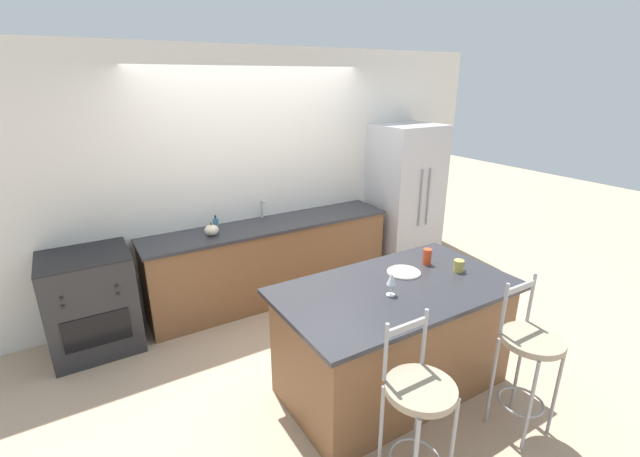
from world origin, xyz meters
TOP-DOWN VIEW (x-y plane):
  - ground_plane at (0.00, 0.00)m, footprint 18.00×18.00m
  - wall_back at (0.00, 0.64)m, footprint 6.00×0.07m
  - back_counter at (0.00, 0.35)m, footprint 2.74×0.62m
  - sink_faucet at (0.00, 0.53)m, footprint 0.02×0.13m
  - kitchen_island at (0.18, -1.53)m, footprint 1.83×1.03m
  - refrigerator at (1.85, 0.27)m, footprint 0.77×0.72m
  - oven_range at (-1.81, 0.29)m, footprint 0.73×0.66m
  - bar_stool_near at (-0.31, -2.31)m, footprint 0.41×0.41m
  - bar_stool_far at (0.67, -2.34)m, footprint 0.41×0.41m
  - dinner_plate at (0.39, -1.38)m, footprint 0.27×0.27m
  - wine_glass at (0.06, -1.61)m, footprint 0.07×0.07m
  - coffee_mug at (0.79, -1.58)m, footprint 0.11×0.08m
  - tumbler_cup at (0.67, -1.34)m, footprint 0.07×0.07m
  - pumpkin_decoration at (-0.66, 0.30)m, footprint 0.14×0.14m
  - soap_bottle at (-0.57, 0.43)m, footprint 0.06×0.06m

SIDE VIEW (x-z plane):
  - ground_plane at x=0.00m, z-range 0.00..0.00m
  - back_counter at x=0.00m, z-range 0.00..0.89m
  - kitchen_island at x=0.18m, z-range 0.00..0.91m
  - oven_range at x=-1.81m, z-range 0.00..0.93m
  - bar_stool_near at x=-0.31m, z-range 0.05..1.18m
  - bar_stool_far at x=0.67m, z-range 0.05..1.18m
  - dinner_plate at x=0.39m, z-range 0.90..0.92m
  - refrigerator at x=1.85m, z-range 0.00..1.85m
  - pumpkin_decoration at x=-0.66m, z-range 0.88..1.01m
  - coffee_mug at x=0.79m, z-range 0.90..1.00m
  - soap_bottle at x=-0.57m, z-range 0.88..1.03m
  - tumbler_cup at x=0.67m, z-range 0.90..1.04m
  - wine_glass at x=0.06m, z-range 0.94..1.12m
  - sink_faucet at x=0.00m, z-range 0.92..1.14m
  - wall_back at x=0.00m, z-range 0.00..2.70m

